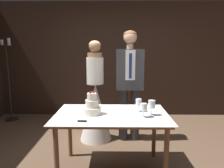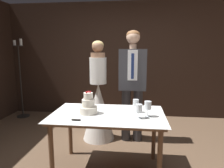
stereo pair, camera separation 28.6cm
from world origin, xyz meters
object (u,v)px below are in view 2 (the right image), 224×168
object	(u,v)px
bride	(98,104)
tiered_cake	(88,106)
wine_glass_middle	(136,103)
wine_glass_far	(148,106)
wine_glass_near	(139,109)
cake_knife	(82,120)
candle_stand	(21,82)
groom	(132,80)
cake_table	(108,120)

from	to	relation	value
bride	tiered_cake	bearing A→B (deg)	-87.12
wine_glass_middle	wine_glass_far	xyz separation A→B (m)	(0.14, -0.15, 0.01)
wine_glass_near	bride	bearing A→B (deg)	122.65
cake_knife	wine_glass_middle	distance (m)	0.71
wine_glass_middle	candle_stand	bearing A→B (deg)	145.84
groom	tiered_cake	bearing A→B (deg)	-119.65
wine_glass_middle	bride	size ratio (longest dim) A/B	0.10
wine_glass_near	tiered_cake	bearing A→B (deg)	169.76
cake_table	cake_knife	size ratio (longest dim) A/B	3.41
tiered_cake	wine_glass_far	world-z (taller)	tiered_cake
bride	cake_knife	bearing A→B (deg)	-87.99
cake_table	wine_glass_far	size ratio (longest dim) A/B	7.50
candle_stand	groom	bearing A→B (deg)	-20.43
wine_glass_far	groom	distance (m)	0.99
wine_glass_far	bride	xyz separation A→B (m)	(-0.77, 0.96, -0.27)
cake_table	wine_glass_middle	distance (m)	0.41
cake_table	wine_glass_far	distance (m)	0.53
wine_glass_far	wine_glass_middle	bearing A→B (deg)	133.67
wine_glass_middle	bride	xyz separation A→B (m)	(-0.63, 0.81, -0.26)
wine_glass_far	cake_knife	bearing A→B (deg)	-161.60
wine_glass_middle	candle_stand	xyz separation A→B (m)	(-2.59, 1.76, -0.05)
wine_glass_near	cake_table	bearing A→B (deg)	161.65
cake_knife	wine_glass_middle	size ratio (longest dim) A/B	2.44
wine_glass_near	candle_stand	world-z (taller)	candle_stand
tiered_cake	wine_glass_middle	distance (m)	0.59
tiered_cake	wine_glass_far	bearing A→B (deg)	-2.87
cake_knife	groom	bearing A→B (deg)	68.31
wine_glass_middle	groom	size ratio (longest dim) A/B	0.09
cake_knife	wine_glass_near	distance (m)	0.65
tiered_cake	bride	bearing A→B (deg)	92.88
tiered_cake	wine_glass_far	xyz separation A→B (m)	(0.72, -0.04, 0.03)
cake_table	groom	world-z (taller)	groom
wine_glass_middle	wine_glass_near	bearing A→B (deg)	-81.19
cake_knife	candle_stand	distance (m)	2.93
cake_knife	wine_glass_near	world-z (taller)	wine_glass_near
tiered_cake	wine_glass_middle	size ratio (longest dim) A/B	1.71
cake_knife	candle_stand	xyz separation A→B (m)	(-2.00, 2.14, 0.06)
cake_knife	wine_glass_far	xyz separation A→B (m)	(0.73, 0.24, 0.12)
tiered_cake	groom	xyz separation A→B (m)	(0.53, 0.92, 0.20)
cake_table	candle_stand	distance (m)	2.92
cake_table	groom	distance (m)	1.03
tiered_cake	wine_glass_near	world-z (taller)	tiered_cake
wine_glass_far	wine_glass_near	bearing A→B (deg)	-144.35
tiered_cake	bride	size ratio (longest dim) A/B	0.17
tiered_cake	candle_stand	world-z (taller)	candle_stand
tiered_cake	cake_knife	world-z (taller)	tiered_cake
wine_glass_middle	bride	bearing A→B (deg)	127.70
cake_knife	candle_stand	size ratio (longest dim) A/B	0.23
tiered_cake	groom	world-z (taller)	groom
wine_glass_near	candle_stand	bearing A→B (deg)	142.99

